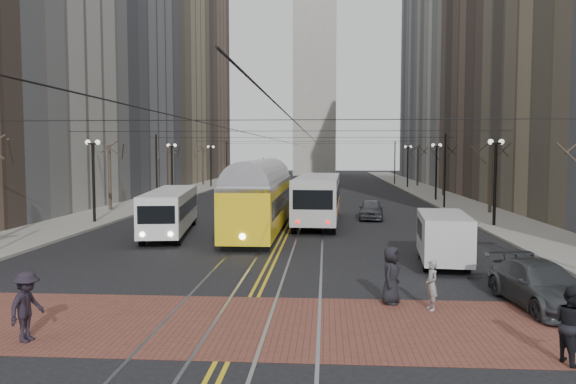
# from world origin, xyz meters

# --- Properties ---
(ground) EXTENTS (260.00, 260.00, 0.00)m
(ground) POSITION_xyz_m (0.00, 0.00, 0.00)
(ground) COLOR black
(ground) RESTS_ON ground
(sidewalk_left) EXTENTS (5.00, 140.00, 0.15)m
(sidewalk_left) POSITION_xyz_m (-15.00, 45.00, 0.07)
(sidewalk_left) COLOR gray
(sidewalk_left) RESTS_ON ground
(sidewalk_right) EXTENTS (5.00, 140.00, 0.15)m
(sidewalk_right) POSITION_xyz_m (15.00, 45.00, 0.07)
(sidewalk_right) COLOR gray
(sidewalk_right) RESTS_ON ground
(crosswalk_band) EXTENTS (25.00, 6.00, 0.01)m
(crosswalk_band) POSITION_xyz_m (0.00, -4.00, 0.01)
(crosswalk_band) COLOR brown
(crosswalk_band) RESTS_ON ground
(streetcar_rails) EXTENTS (4.80, 130.00, 0.02)m
(streetcar_rails) POSITION_xyz_m (0.00, 45.00, 0.00)
(streetcar_rails) COLOR gray
(streetcar_rails) RESTS_ON ground
(centre_lines) EXTENTS (0.42, 130.00, 0.01)m
(centre_lines) POSITION_xyz_m (0.00, 45.00, 0.01)
(centre_lines) COLOR gold
(centre_lines) RESTS_ON ground
(building_left_mid) EXTENTS (16.00, 20.00, 34.00)m
(building_left_mid) POSITION_xyz_m (-25.50, 46.00, 17.00)
(building_left_mid) COLOR slate
(building_left_mid) RESTS_ON ground
(building_left_midfar) EXTENTS (20.00, 20.00, 52.00)m
(building_left_midfar) POSITION_xyz_m (-27.50, 66.00, 26.00)
(building_left_midfar) COLOR gray
(building_left_midfar) RESTS_ON ground
(building_left_far) EXTENTS (16.00, 20.00, 40.00)m
(building_left_far) POSITION_xyz_m (-25.50, 86.00, 20.00)
(building_left_far) COLOR brown
(building_left_far) RESTS_ON ground
(building_right_mid) EXTENTS (16.00, 20.00, 34.00)m
(building_right_mid) POSITION_xyz_m (25.50, 46.00, 17.00)
(building_right_mid) COLOR brown
(building_right_mid) RESTS_ON ground
(building_right_midfar) EXTENTS (20.00, 20.00, 52.00)m
(building_right_midfar) POSITION_xyz_m (27.50, 66.00, 26.00)
(building_right_midfar) COLOR #A8A69E
(building_right_midfar) RESTS_ON ground
(building_right_far) EXTENTS (16.00, 20.00, 40.00)m
(building_right_far) POSITION_xyz_m (25.50, 86.00, 20.00)
(building_right_far) COLOR slate
(building_right_far) RESTS_ON ground
(clock_tower) EXTENTS (12.00, 12.00, 66.00)m
(clock_tower) POSITION_xyz_m (0.00, 102.00, 35.96)
(clock_tower) COLOR #B2AFA5
(clock_tower) RESTS_ON ground
(lamp_posts) EXTENTS (27.60, 57.20, 5.60)m
(lamp_posts) POSITION_xyz_m (-0.00, 28.75, 2.80)
(lamp_posts) COLOR black
(lamp_posts) RESTS_ON ground
(street_trees) EXTENTS (31.68, 53.28, 5.60)m
(street_trees) POSITION_xyz_m (0.00, 35.25, 2.80)
(street_trees) COLOR #382D23
(street_trees) RESTS_ON ground
(trolley_wires) EXTENTS (25.96, 120.00, 6.60)m
(trolley_wires) POSITION_xyz_m (0.00, 34.83, 3.77)
(trolley_wires) COLOR black
(trolley_wires) RESTS_ON ground
(transit_bus) EXTENTS (3.72, 11.00, 2.70)m
(transit_bus) POSITION_xyz_m (-6.99, 13.49, 1.35)
(transit_bus) COLOR white
(transit_bus) RESTS_ON ground
(streetcar) EXTENTS (2.78, 14.88, 3.51)m
(streetcar) POSITION_xyz_m (-1.59, 14.47, 1.75)
(streetcar) COLOR yellow
(streetcar) RESTS_ON ground
(rear_bus) EXTENTS (3.24, 12.85, 3.33)m
(rear_bus) POSITION_xyz_m (1.95, 19.24, 1.66)
(rear_bus) COLOR #BCBCBC
(rear_bus) RESTS_ON ground
(cargo_van) EXTENTS (2.50, 5.37, 2.30)m
(cargo_van) POSITION_xyz_m (7.69, 5.00, 1.15)
(cargo_van) COLOR silver
(cargo_van) RESTS_ON ground
(sedan_grey) EXTENTS (2.10, 4.45, 1.47)m
(sedan_grey) POSITION_xyz_m (5.87, 22.00, 0.74)
(sedan_grey) COLOR #3E4046
(sedan_grey) RESTS_ON ground
(sedan_parked) EXTENTS (2.61, 5.19, 1.45)m
(sedan_parked) POSITION_xyz_m (9.50, -1.51, 0.72)
(sedan_parked) COLOR #3A3D41
(sedan_parked) RESTS_ON ground
(pedestrian_a) EXTENTS (0.93, 1.10, 1.92)m
(pedestrian_a) POSITION_xyz_m (4.65, -1.50, 0.97)
(pedestrian_a) COLOR black
(pedestrian_a) RESTS_ON crosswalk_band
(pedestrian_b) EXTENTS (0.51, 0.66, 1.61)m
(pedestrian_b) POSITION_xyz_m (5.86, -2.17, 0.82)
(pedestrian_b) COLOR gray
(pedestrian_b) RESTS_ON crosswalk_band
(pedestrian_c) EXTENTS (0.89, 1.04, 1.85)m
(pedestrian_c) POSITION_xyz_m (8.35, -6.50, 0.94)
(pedestrian_c) COLOR black
(pedestrian_c) RESTS_ON crosswalk_band
(pedestrian_d) EXTENTS (0.88, 1.31, 1.88)m
(pedestrian_d) POSITION_xyz_m (-5.44, -5.90, 0.95)
(pedestrian_d) COLOR black
(pedestrian_d) RESTS_ON crosswalk_band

